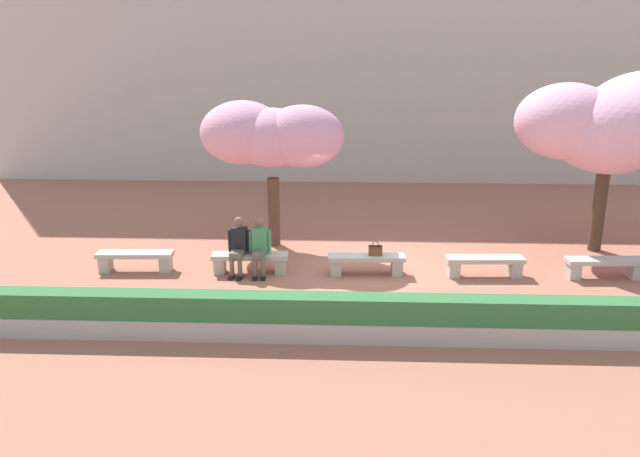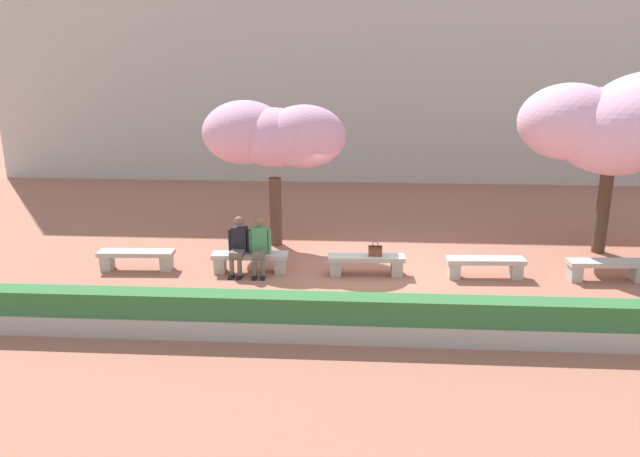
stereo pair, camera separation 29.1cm
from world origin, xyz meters
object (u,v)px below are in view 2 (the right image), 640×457
at_px(stone_bench_east_end, 607,267).
at_px(cherry_tree_secondary, 622,125).
at_px(stone_bench_west_end, 136,257).
at_px(person_seated_right, 259,244).
at_px(handbag, 375,250).
at_px(stone_bench_near_west, 250,260).
at_px(stone_bench_near_east, 485,265).
at_px(stone_bench_center, 366,262).
at_px(cherry_tree_main, 271,136).
at_px(person_seated_left, 239,243).

height_order(stone_bench_east_end, cherry_tree_secondary, cherry_tree_secondary).
bearing_deg(cherry_tree_secondary, stone_bench_west_end, -169.24).
distance_m(stone_bench_west_end, person_seated_right, 2.87).
bearing_deg(person_seated_right, handbag, 1.34).
relative_size(stone_bench_west_end, stone_bench_near_west, 1.00).
bearing_deg(stone_bench_west_end, handbag, 0.07).
bearing_deg(cherry_tree_secondary, stone_bench_near_east, -147.82).
relative_size(stone_bench_near_west, stone_bench_near_east, 1.00).
relative_size(stone_bench_center, handbag, 5.08).
relative_size(handbag, cherry_tree_main, 0.09).
relative_size(stone_bench_center, cherry_tree_main, 0.47).
relative_size(person_seated_left, person_seated_right, 1.00).
height_order(stone_bench_west_end, stone_bench_east_end, same).
distance_m(stone_bench_near_west, person_seated_right, 0.47).
distance_m(stone_bench_east_end, person_seated_left, 8.07).
distance_m(person_seated_right, handbag, 2.57).
bearing_deg(handbag, stone_bench_east_end, -0.07).
relative_size(handbag, cherry_tree_secondary, 0.07).
height_order(stone_bench_east_end, person_seated_right, person_seated_right).
distance_m(cherry_tree_main, cherry_tree_secondary, 8.39).
bearing_deg(stone_bench_east_end, cherry_tree_secondary, 69.95).
xyz_separation_m(stone_bench_west_end, cherry_tree_secondary, (11.22, 2.13, 2.83)).
bearing_deg(cherry_tree_main, handbag, -39.59).
distance_m(stone_bench_west_end, stone_bench_near_east, 7.83).
distance_m(person_seated_left, cherry_tree_main, 3.07).
bearing_deg(person_seated_right, cherry_tree_main, 90.23).
height_order(stone_bench_center, cherry_tree_main, cherry_tree_main).
bearing_deg(stone_bench_center, person_seated_right, -178.71).
bearing_deg(stone_bench_near_east, person_seated_right, -179.39).
xyz_separation_m(stone_bench_near_west, stone_bench_east_end, (7.83, 0.00, 0.00)).
bearing_deg(person_seated_left, cherry_tree_main, 78.11).
xyz_separation_m(stone_bench_east_end, cherry_tree_main, (-7.60, 2.14, 2.50)).
distance_m(stone_bench_near_west, cherry_tree_main, 3.30).
bearing_deg(stone_bench_west_end, stone_bench_near_west, 0.00).
distance_m(stone_bench_near_east, person_seated_left, 5.47).
relative_size(person_seated_left, cherry_tree_main, 0.35).
bearing_deg(stone_bench_near_west, stone_bench_east_end, 0.00).
relative_size(stone_bench_center, stone_bench_east_end, 1.00).
xyz_separation_m(stone_bench_west_end, handbag, (5.41, 0.01, 0.28)).
relative_size(stone_bench_near_west, stone_bench_center, 1.00).
height_order(stone_bench_near_east, person_seated_left, person_seated_left).
xyz_separation_m(stone_bench_near_west, stone_bench_center, (2.61, 0.00, 0.00)).
xyz_separation_m(stone_bench_east_end, person_seated_right, (-7.59, -0.05, 0.40)).
xyz_separation_m(person_seated_left, person_seated_right, (0.47, -0.00, 0.00)).
height_order(stone_bench_east_end, person_seated_left, person_seated_left).
height_order(person_seated_left, cherry_tree_main, cherry_tree_main).
relative_size(stone_bench_east_end, person_seated_left, 1.33).
height_order(person_seated_right, handbag, person_seated_right).
xyz_separation_m(stone_bench_near_east, handbag, (-2.42, 0.01, 0.28)).
distance_m(handbag, cherry_tree_secondary, 6.69).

